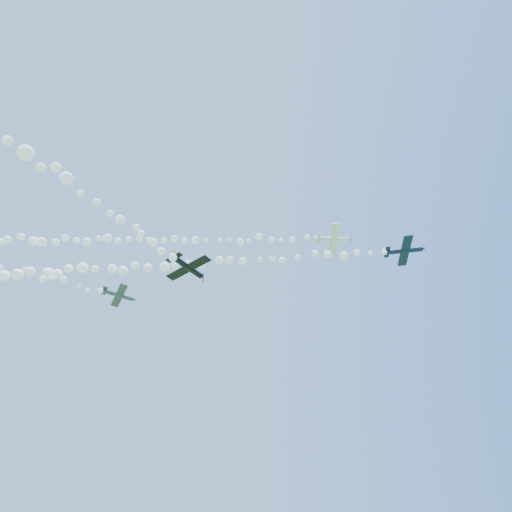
{
  "coord_description": "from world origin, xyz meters",
  "views": [
    {
      "loc": [
        -5.12,
        -65.81,
        2.0
      ],
      "look_at": [
        1.72,
        -6.63,
        47.22
      ],
      "focal_mm": 30.0,
      "sensor_mm": 36.0,
      "label": 1
    }
  ],
  "objects": [
    {
      "name": "plane_black",
      "position": [
        -9.0,
        -16.15,
        37.09
      ],
      "size": [
        6.37,
        6.21,
        1.99
      ],
      "rotation": [
        -0.09,
        -0.02,
        0.86
      ],
      "color": "black"
    },
    {
      "name": "smoke_trail_navy",
      "position": [
        -15.06,
        0.24,
        48.77
      ],
      "size": [
        82.29,
        19.67,
        2.95
      ],
      "primitive_type": null,
      "color": "white"
    },
    {
      "name": "plane_navy",
      "position": [
        28.26,
        -8.97,
        48.99
      ],
      "size": [
        7.57,
        8.0,
        2.03
      ],
      "rotation": [
        -0.09,
        -0.05,
        -0.21
      ],
      "color": "#0B1833"
    },
    {
      "name": "smoke_trail_white",
      "position": [
        -23.5,
        -1.71,
        52.53
      ],
      "size": [
        75.76,
        10.67,
        2.91
      ],
      "primitive_type": null,
      "color": "white"
    },
    {
      "name": "plane_white",
      "position": [
        16.4,
        -6.16,
        52.83
      ],
      "size": [
        6.8,
        7.05,
        2.32
      ],
      "rotation": [
        -0.25,
        0.04,
        -0.11
      ],
      "color": "white"
    },
    {
      "name": "plane_grey",
      "position": [
        -21.87,
        1.11,
        42.28
      ],
      "size": [
        6.24,
        6.54,
        2.21
      ],
      "rotation": [
        -0.15,
        0.05,
        0.38
      ],
      "color": "#363F4E"
    }
  ]
}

